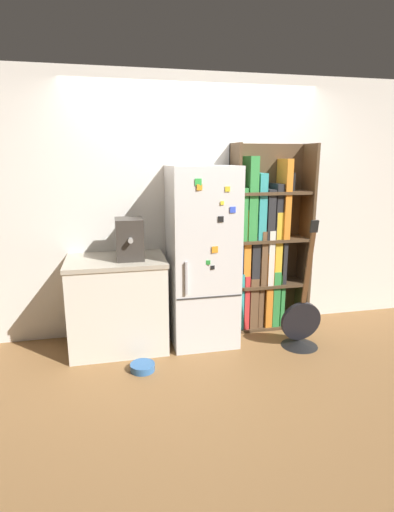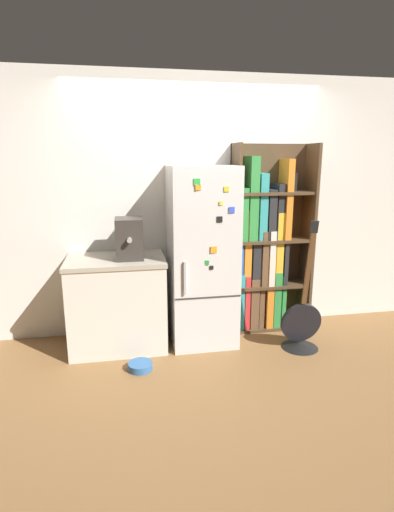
% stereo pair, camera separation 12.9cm
% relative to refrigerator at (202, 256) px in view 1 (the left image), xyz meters
% --- Properties ---
extents(ground_plane, '(16.00, 16.00, 0.00)m').
position_rel_refrigerator_xyz_m(ground_plane, '(0.00, -0.13, -0.86)').
color(ground_plane, olive).
extents(wall_back, '(8.00, 0.05, 2.60)m').
position_rel_refrigerator_xyz_m(wall_back, '(0.00, 0.34, 0.44)').
color(wall_back, white).
rests_on(wall_back, ground_plane).
extents(refrigerator, '(0.62, 0.66, 1.72)m').
position_rel_refrigerator_xyz_m(refrigerator, '(0.00, 0.00, 0.00)').
color(refrigerator, silver).
rests_on(refrigerator, ground_plane).
extents(bookshelf, '(0.82, 0.33, 1.93)m').
position_rel_refrigerator_xyz_m(bookshelf, '(0.70, 0.18, 0.01)').
color(bookshelf, '#4C3823').
rests_on(bookshelf, ground_plane).
extents(kitchen_counter, '(0.91, 0.65, 0.88)m').
position_rel_refrigerator_xyz_m(kitchen_counter, '(-0.82, 0.00, -0.42)').
color(kitchen_counter, silver).
rests_on(kitchen_counter, ground_plane).
extents(espresso_machine, '(0.25, 0.34, 0.38)m').
position_rel_refrigerator_xyz_m(espresso_machine, '(-0.69, -0.04, 0.21)').
color(espresso_machine, '#38332D').
rests_on(espresso_machine, kitchen_counter).
extents(guitar, '(0.40, 0.36, 1.26)m').
position_rel_refrigerator_xyz_m(guitar, '(0.90, -0.38, -0.69)').
color(guitar, black).
rests_on(guitar, ground_plane).
extents(pet_bowl, '(0.21, 0.21, 0.06)m').
position_rel_refrigerator_xyz_m(pet_bowl, '(-0.64, -0.51, -0.83)').
color(pet_bowl, '#3366A5').
rests_on(pet_bowl, ground_plane).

